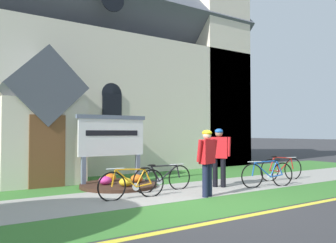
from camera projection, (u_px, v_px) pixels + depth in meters
The scene contains 15 objects.
ground at pixel (127, 180), 10.93m from camera, with size 140.00×140.00×0.00m, color #333335.
sidewalk_slab at pixel (172, 192), 8.76m from camera, with size 32.00×2.26×0.01m, color #99968E.
grass_verge at pixel (220, 205), 7.13m from camera, with size 32.00×1.60×0.01m, color #38722D.
church_lawn at pixel (129, 180), 10.96m from camera, with size 24.00×2.97×0.01m, color #38722D.
curb_paint_stripe at pixel (253, 215), 6.33m from camera, with size 28.00×0.16×0.01m, color yellow.
church_building at pixel (79, 65), 16.76m from camera, with size 15.24×12.33×13.76m.
church_sign at pixel (112, 138), 10.04m from camera, with size 2.25×0.18×2.12m.
flower_bed at pixel (119, 184), 9.58m from camera, with size 2.23×2.23×0.34m.
bicycle_white at pixel (132, 184), 7.85m from camera, with size 1.71×0.14×0.77m.
bicycle_green at pixel (268, 174), 9.57m from camera, with size 1.69×0.47×0.83m.
bicycle_yellow at pixel (281, 169), 10.91m from camera, with size 1.71×0.32×0.85m.
bicycle_red at pixel (162, 178), 8.87m from camera, with size 1.76×0.11×0.76m.
cyclist_in_white_jersey at pixel (207, 158), 8.12m from camera, with size 0.65×0.33×1.65m.
cyclist_in_yellow_jersey at pixel (219, 153), 9.55m from camera, with size 0.47×0.58×1.70m.
roadside_conifer at pixel (202, 88), 18.48m from camera, with size 3.74×3.74×6.59m.
Camera 1 is at (-4.74, -6.01, 1.58)m, focal length 35.16 mm.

